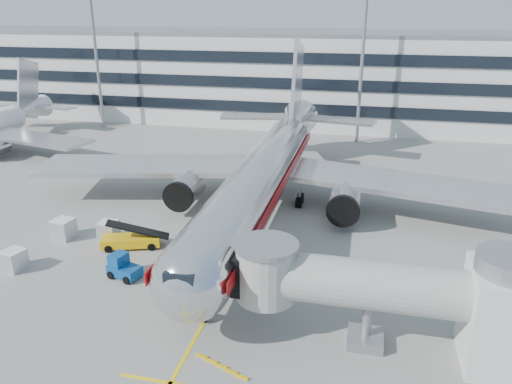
% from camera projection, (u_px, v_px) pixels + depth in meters
% --- Properties ---
extents(ground, '(180.00, 180.00, 0.00)m').
position_uv_depth(ground, '(236.00, 264.00, 40.61)').
color(ground, gray).
rests_on(ground, ground).
extents(lead_in_line, '(0.25, 70.00, 0.01)m').
position_uv_depth(lead_in_line, '(262.00, 217.00, 49.74)').
color(lead_in_line, yellow).
rests_on(lead_in_line, ground).
extents(stop_bar, '(6.00, 0.25, 0.01)m').
position_uv_depth(stop_bar, '(170.00, 383.00, 27.83)').
color(stop_bar, yellow).
rests_on(stop_bar, ground).
extents(main_jet, '(50.95, 48.70, 16.06)m').
position_uv_depth(main_jet, '(266.00, 171.00, 49.83)').
color(main_jet, silver).
rests_on(main_jet, ground).
extents(jet_bridge, '(17.80, 4.50, 7.00)m').
position_uv_depth(jet_bridge, '(399.00, 293.00, 29.39)').
color(jet_bridge, silver).
rests_on(jet_bridge, ground).
extents(terminal, '(150.00, 24.25, 15.60)m').
position_uv_depth(terminal, '(318.00, 76.00, 90.78)').
color(terminal, silver).
rests_on(terminal, ground).
extents(light_mast_west, '(2.40, 1.20, 25.45)m').
position_uv_depth(light_mast_west, '(94.00, 38.00, 81.10)').
color(light_mast_west, gray).
rests_on(light_mast_west, ground).
extents(light_mast_centre, '(2.40, 1.20, 25.45)m').
position_uv_depth(light_mast_centre, '(363.00, 42.00, 72.07)').
color(light_mast_centre, gray).
rests_on(light_mast_centre, ground).
extents(belt_loader, '(5.34, 3.34, 2.51)m').
position_uv_depth(belt_loader, '(131.00, 240.00, 43.29)').
color(belt_loader, '#E7AF09').
rests_on(belt_loader, ground).
extents(baggage_tug, '(2.81, 2.17, 1.89)m').
position_uv_depth(baggage_tug, '(123.00, 267.00, 38.49)').
color(baggage_tug, navy).
rests_on(baggage_tug, ground).
extents(cargo_container_left, '(1.90, 1.90, 1.80)m').
position_uv_depth(cargo_container_left, '(64.00, 229.00, 44.96)').
color(cargo_container_left, silver).
rests_on(cargo_container_left, ground).
extents(cargo_container_right, '(1.60, 1.60, 1.67)m').
position_uv_depth(cargo_container_right, '(109.00, 230.00, 44.80)').
color(cargo_container_right, silver).
rests_on(cargo_container_right, ground).
extents(cargo_container_front, '(1.88, 1.88, 1.66)m').
position_uv_depth(cargo_container_front, '(14.00, 260.00, 39.59)').
color(cargo_container_front, silver).
rests_on(cargo_container_front, ground).
extents(ramp_worker, '(0.86, 0.89, 2.05)m').
position_uv_depth(ramp_worker, '(156.00, 278.00, 36.55)').
color(ramp_worker, '#82E818').
rests_on(ramp_worker, ground).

